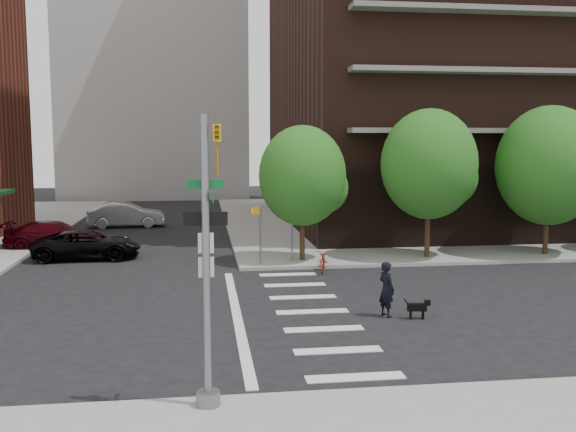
# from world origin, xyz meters

# --- Properties ---
(ground) EXTENTS (120.00, 120.00, 0.00)m
(ground) POSITION_xyz_m (0.00, 0.00, 0.00)
(ground) COLOR black
(ground) RESTS_ON ground
(sidewalk_ne) EXTENTS (39.00, 33.00, 0.15)m
(sidewalk_ne) POSITION_xyz_m (20.50, 23.50, 0.07)
(sidewalk_ne) COLOR gray
(sidewalk_ne) RESTS_ON ground
(crosswalk) EXTENTS (3.85, 13.00, 0.01)m
(crosswalk) POSITION_xyz_m (2.21, -0.00, 0.01)
(crosswalk) COLOR silver
(crosswalk) RESTS_ON ground
(tree_a) EXTENTS (4.00, 4.00, 5.90)m
(tree_a) POSITION_xyz_m (4.00, 8.50, 4.04)
(tree_a) COLOR #301E11
(tree_a) RESTS_ON sidewalk_ne
(tree_b) EXTENTS (4.50, 4.50, 6.65)m
(tree_b) POSITION_xyz_m (10.00, 8.50, 4.54)
(tree_b) COLOR #301E11
(tree_b) RESTS_ON sidewalk_ne
(tree_c) EXTENTS (5.00, 5.00, 6.80)m
(tree_c) POSITION_xyz_m (16.00, 8.50, 4.45)
(tree_c) COLOR #301E11
(tree_c) RESTS_ON sidewalk_ne
(traffic_signal) EXTENTS (0.90, 0.75, 6.00)m
(traffic_signal) POSITION_xyz_m (-0.47, -7.49, 2.70)
(traffic_signal) COLOR slate
(traffic_signal) RESTS_ON sidewalk_s
(pedestrian_signal) EXTENTS (2.18, 0.67, 2.60)m
(pedestrian_signal) POSITION_xyz_m (2.32, 7.92, 1.85)
(pedestrian_signal) COLOR slate
(pedestrian_signal) RESTS_ON sidewalk_ne
(parked_car_black) EXTENTS (2.40, 5.04, 1.39)m
(parked_car_black) POSITION_xyz_m (-6.04, 10.83, 0.69)
(parked_car_black) COLOR black
(parked_car_black) RESTS_ON ground
(parked_car_maroon) EXTENTS (2.11, 5.08, 1.47)m
(parked_car_maroon) POSITION_xyz_m (-8.20, 14.05, 0.74)
(parked_car_maroon) COLOR #37040B
(parked_car_maroon) RESTS_ON ground
(parked_car_silver) EXTENTS (2.08, 5.04, 1.62)m
(parked_car_silver) POSITION_xyz_m (-5.50, 22.39, 0.81)
(parked_car_silver) COLOR #9A9CA0
(parked_car_silver) RESTS_ON ground
(scooter) EXTENTS (1.07, 1.98, 0.98)m
(scooter) POSITION_xyz_m (4.62, 6.50, 0.49)
(scooter) COLOR maroon
(scooter) RESTS_ON ground
(dog_walker) EXTENTS (0.77, 0.65, 1.79)m
(dog_walker) POSITION_xyz_m (5.27, -0.85, 0.90)
(dog_walker) COLOR black
(dog_walker) RESTS_ON ground
(dog) EXTENTS (0.74, 0.28, 0.61)m
(dog) POSITION_xyz_m (6.19, -1.28, 0.39)
(dog) COLOR black
(dog) RESTS_ON ground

